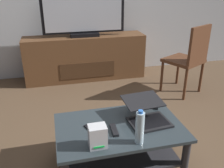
{
  "coord_description": "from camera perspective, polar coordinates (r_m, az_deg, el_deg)",
  "views": [
    {
      "loc": [
        -0.57,
        -1.82,
        1.5
      ],
      "look_at": [
        -0.04,
        0.31,
        0.54
      ],
      "focal_mm": 39.56,
      "sensor_mm": 36.0,
      "label": 1
    }
  ],
  "objects": [
    {
      "name": "ground_plane",
      "position": [
        2.42,
        2.77,
        -14.6
      ],
      "size": [
        7.68,
        7.68,
        0.0
      ],
      "primitive_type": "plane",
      "color": "brown"
    },
    {
      "name": "coffee_table",
      "position": [
        2.09,
        1.69,
        -12.44
      ],
      "size": [
        1.02,
        0.65,
        0.39
      ],
      "color": "#2D383D",
      "rests_on": "ground"
    },
    {
      "name": "media_cabinet",
      "position": [
        3.87,
        -6.17,
        6.1
      ],
      "size": [
        1.82,
        0.41,
        0.68
      ],
      "color": "brown",
      "rests_on": "ground"
    },
    {
      "name": "television",
      "position": [
        3.71,
        -6.55,
        15.26
      ],
      "size": [
        1.2,
        0.2,
        0.6
      ],
      "color": "black",
      "rests_on": "media_cabinet"
    },
    {
      "name": "dining_chair",
      "position": [
        3.41,
        17.47,
        6.05
      ],
      "size": [
        0.59,
        0.59,
        0.94
      ],
      "color": "#59331E",
      "rests_on": "ground"
    },
    {
      "name": "laptop",
      "position": [
        2.08,
        7.99,
        -6.73
      ],
      "size": [
        0.36,
        0.41,
        0.16
      ],
      "color": "black",
      "rests_on": "coffee_table"
    },
    {
      "name": "router_box",
      "position": [
        1.76,
        -3.37,
        -11.97
      ],
      "size": [
        0.13,
        0.1,
        0.17
      ],
      "color": "silver",
      "rests_on": "coffee_table"
    },
    {
      "name": "water_bottle_near",
      "position": [
        1.78,
        6.44,
        -9.97
      ],
      "size": [
        0.06,
        0.06,
        0.26
      ],
      "color": "silver",
      "rests_on": "coffee_table"
    },
    {
      "name": "cell_phone",
      "position": [
        1.99,
        -4.67,
        -10.17
      ],
      "size": [
        0.12,
        0.16,
        0.01
      ],
      "primitive_type": "cube",
      "rotation": [
        0.0,
        0.0,
        0.38
      ],
      "color": "black",
      "rests_on": "coffee_table"
    },
    {
      "name": "tv_remote",
      "position": [
        2.34,
        10.22,
        -4.69
      ],
      "size": [
        0.12,
        0.16,
        0.02
      ],
      "primitive_type": "cube",
      "rotation": [
        0.0,
        0.0,
        -0.5
      ],
      "color": "#2D2D30",
      "rests_on": "coffee_table"
    },
    {
      "name": "soundbar_remote",
      "position": [
        1.95,
        0.51,
        -10.59
      ],
      "size": [
        0.05,
        0.16,
        0.02
      ],
      "primitive_type": "cube",
      "rotation": [
        0.0,
        0.0,
        -0.05
      ],
      "color": "black",
      "rests_on": "coffee_table"
    }
  ]
}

